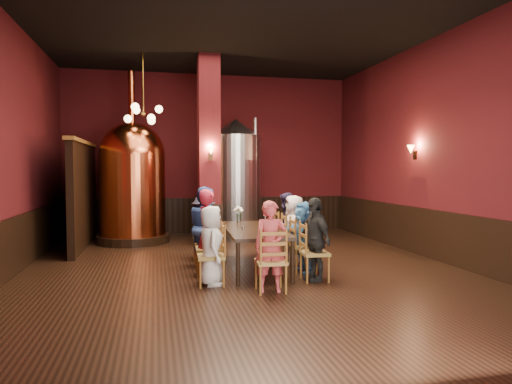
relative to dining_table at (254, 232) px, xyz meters
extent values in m
plane|color=black|center=(-0.19, -0.04, -0.69)|extent=(10.00, 10.00, 0.00)
plane|color=black|center=(-0.19, -0.04, 3.81)|extent=(10.00, 10.00, 0.00)
cube|color=#4B1014|center=(-0.19, 4.96, 1.56)|extent=(8.00, 0.02, 4.50)
cube|color=#4B1014|center=(-0.19, -5.04, 1.56)|extent=(8.00, 0.02, 4.50)
cube|color=#4B1014|center=(3.81, -0.04, 1.56)|extent=(0.02, 10.00, 4.50)
cube|color=black|center=(3.77, -0.04, -0.19)|extent=(0.08, 9.90, 1.00)
cube|color=black|center=(-0.19, 4.92, -0.19)|extent=(7.90, 0.08, 1.00)
cube|color=black|center=(-4.15, -0.04, -0.19)|extent=(0.08, 9.90, 1.00)
cube|color=#4B1014|center=(-0.49, 2.76, 1.56)|extent=(0.58, 0.58, 4.50)
cube|color=black|center=(-3.39, 3.16, 0.51)|extent=(0.22, 3.50, 2.40)
cube|color=black|center=(0.00, 0.00, 0.03)|extent=(1.11, 2.44, 0.06)
cylinder|color=black|center=(-0.49, -1.12, -0.34)|extent=(0.07, 0.07, 0.69)
cylinder|color=black|center=(0.39, -1.16, -0.34)|extent=(0.07, 0.07, 0.69)
cylinder|color=black|center=(-0.39, 1.16, -0.34)|extent=(0.07, 0.07, 0.69)
cylinder|color=black|center=(0.49, 1.12, -0.34)|extent=(0.07, 0.07, 0.69)
imported|color=silver|center=(-0.89, -0.96, -0.06)|extent=(0.42, 0.63, 1.26)
imported|color=maroon|center=(-0.86, -0.29, 0.06)|extent=(0.48, 0.61, 1.49)
imported|color=#2C4A93|center=(-0.83, 0.37, 0.07)|extent=(0.53, 0.80, 1.51)
imported|color=#1F1D2C|center=(-0.80, 1.04, -0.03)|extent=(0.52, 0.86, 1.31)
imported|color=black|center=(0.80, -1.04, 0.00)|extent=(0.50, 0.86, 1.37)
imported|color=teal|center=(0.83, -0.37, -0.06)|extent=(0.59, 1.22, 1.26)
imported|color=beige|center=(0.86, 0.29, -0.03)|extent=(0.53, 0.71, 1.32)
imported|color=#251D3B|center=(0.89, 0.96, -0.02)|extent=(0.53, 0.72, 1.34)
imported|color=#B03A3F|center=(-0.07, -1.55, -0.01)|extent=(0.54, 0.40, 1.36)
cylinder|color=black|center=(-2.29, 3.61, -0.59)|extent=(1.79, 1.79, 0.20)
cylinder|color=#D25D30|center=(-2.29, 3.61, 0.50)|extent=(1.96, 1.96, 1.98)
sphere|color=#D25D30|center=(-2.29, 3.61, 1.50)|extent=(1.59, 1.59, 1.59)
cylinder|color=#D25D30|center=(-2.29, 3.61, 2.88)|extent=(0.16, 0.16, 1.29)
cylinder|color=#B2B2B7|center=(0.32, 3.69, 0.66)|extent=(1.31, 1.31, 2.69)
cone|color=#B2B2B7|center=(0.32, 3.69, 2.22)|extent=(1.29, 1.29, 0.43)
cylinder|color=#B2B2B7|center=(0.75, 3.26, 0.93)|extent=(0.09, 0.09, 3.02)
cylinder|color=white|center=(-0.09, 0.98, 0.15)|extent=(0.10, 0.10, 0.18)
camera|label=1|loc=(-1.74, -8.07, 1.16)|focal=32.00mm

